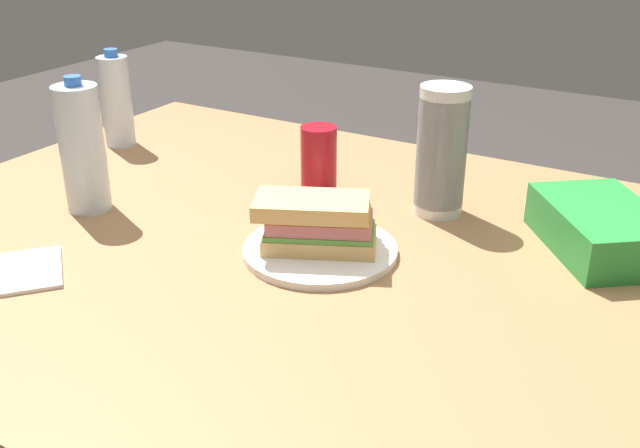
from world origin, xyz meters
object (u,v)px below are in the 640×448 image
(paper_plate, at_px, (320,250))
(soda_can_red, at_px, (319,159))
(water_bottle_spare, at_px, (116,101))
(dining_table, at_px, (389,311))
(water_bottle_tall, at_px, (82,148))
(chip_bag, at_px, (601,229))
(plastic_cup_stack, at_px, (441,151))
(sandwich, at_px, (317,223))

(paper_plate, distance_m, soda_can_red, 0.26)
(paper_plate, height_order, water_bottle_spare, water_bottle_spare)
(dining_table, distance_m, soda_can_red, 0.35)
(dining_table, xyz_separation_m, water_bottle_tall, (0.55, 0.06, 0.18))
(chip_bag, distance_m, plastic_cup_stack, 0.28)
(plastic_cup_stack, bearing_deg, sandwich, 68.08)
(dining_table, xyz_separation_m, water_bottle_spare, (0.75, -0.22, 0.17))
(chip_bag, bearing_deg, dining_table, -86.65)
(soda_can_red, xyz_separation_m, chip_bag, (-0.50, -0.01, -0.03))
(dining_table, xyz_separation_m, plastic_cup_stack, (0.02, -0.23, 0.18))
(dining_table, distance_m, water_bottle_spare, 0.80)
(soda_can_red, xyz_separation_m, water_bottle_tall, (0.30, 0.27, 0.05))
(dining_table, relative_size, plastic_cup_stack, 7.93)
(dining_table, height_order, water_bottle_tall, water_bottle_tall)
(chip_bag, relative_size, water_bottle_tall, 0.99)
(sandwich, relative_size, water_bottle_tall, 0.86)
(chip_bag, bearing_deg, water_bottle_tall, -108.24)
(water_bottle_spare, bearing_deg, plastic_cup_stack, -179.46)
(paper_plate, bearing_deg, plastic_cup_stack, -111.66)
(soda_can_red, height_order, water_bottle_tall, water_bottle_tall)
(paper_plate, xyz_separation_m, sandwich, (0.00, 0.00, 0.05))
(chip_bag, xyz_separation_m, water_bottle_spare, (1.00, -0.00, 0.06))
(water_bottle_tall, bearing_deg, paper_plate, -173.12)
(soda_can_red, distance_m, plastic_cup_stack, 0.23)
(sandwich, height_order, plastic_cup_stack, plastic_cup_stack)
(chip_bag, height_order, water_bottle_tall, water_bottle_tall)
(water_bottle_spare, bearing_deg, sandwich, 159.66)
(water_bottle_spare, bearing_deg, dining_table, 163.70)
(sandwich, bearing_deg, chip_bag, -147.39)
(sandwich, xyz_separation_m, chip_bag, (-0.37, -0.23, -0.02))
(water_bottle_spare, bearing_deg, paper_plate, 160.00)
(chip_bag, distance_m, water_bottle_spare, 1.00)
(soda_can_red, height_order, water_bottle_spare, water_bottle_spare)
(soda_can_red, distance_m, water_bottle_spare, 0.51)
(water_bottle_spare, bearing_deg, chip_bag, 179.98)
(sandwich, bearing_deg, soda_can_red, -59.96)
(chip_bag, xyz_separation_m, water_bottle_tall, (0.80, 0.28, 0.07))
(paper_plate, relative_size, water_bottle_spare, 1.15)
(soda_can_red, relative_size, chip_bag, 0.53)
(paper_plate, relative_size, sandwich, 1.18)
(dining_table, relative_size, paper_plate, 7.40)
(sandwich, xyz_separation_m, water_bottle_spare, (0.63, -0.24, 0.04))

